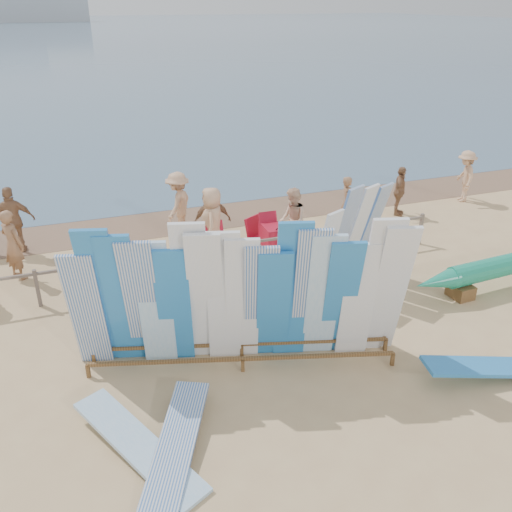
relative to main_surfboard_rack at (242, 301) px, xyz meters
name	(u,v)px	position (x,y,z in m)	size (l,w,h in m)	color
ground	(254,343)	(0.42, 0.55, -1.36)	(160.00, 160.00, 0.00)	tan
ocean	(59,30)	(0.42, 128.55, -1.36)	(320.00, 240.00, 0.02)	#445F79
wet_sand_strip	(176,219)	(0.42, 7.75, -1.36)	(40.00, 2.60, 0.01)	brown
distant_ship	(7,3)	(-11.58, 180.55, 3.95)	(45.00, 8.00, 14.00)	#999EA3
fence	(212,254)	(0.42, 3.55, -0.73)	(12.08, 0.08, 0.90)	#79675B
main_surfboard_rack	(242,301)	(0.00, 0.00, 0.00)	(5.97, 2.41, 3.02)	brown
side_surfboard_rack	(349,239)	(3.33, 2.14, -0.18)	(2.35, 1.56, 2.59)	brown
vendor_table	(349,294)	(2.81, 1.04, -0.97)	(1.06, 0.92, 1.18)	brown
flat_board_a	(139,453)	(-2.20, -1.59, -1.36)	(0.56, 2.70, 0.07)	#8DBDE2
flat_board_e	(176,456)	(-1.68, -1.84, -1.36)	(0.56, 2.70, 0.07)	silver
flat_board_d	(492,377)	(4.14, -1.94, -1.36)	(0.56, 2.70, 0.07)	#2779C4
beach_chair_left	(217,249)	(0.83, 4.57, -1.08)	(0.71, 0.72, 0.95)	#B2132A
beach_chair_right	(259,240)	(2.07, 4.77, -1.10)	(0.78, 0.78, 0.88)	#B2132A
stroller	(272,240)	(2.23, 4.20, -0.90)	(0.59, 0.85, 1.15)	#B2132A
beachgoer_4	(212,222)	(0.82, 4.95, -0.46)	(1.05, 0.45, 1.79)	#8C6042
beachgoer_8	(292,221)	(2.87, 4.35, -0.48)	(0.85, 0.41, 1.76)	beige
beachgoer_1	(13,245)	(-4.07, 5.19, -0.47)	(0.64, 0.35, 1.77)	#8C6042
beachgoer_10	(400,191)	(7.12, 5.72, -0.58)	(0.91, 0.40, 1.56)	#8C6042
beachgoer_3	(178,204)	(0.26, 6.47, -0.42)	(1.21, 0.50, 1.87)	tan
beachgoer_6	(212,222)	(0.79, 4.80, -0.41)	(0.92, 0.44, 1.89)	tan
beachgoer_extra_1	(14,220)	(-4.11, 6.79, -0.44)	(1.08, 0.47, 1.84)	#8C6042
beachgoer_extra_0	(465,176)	(9.92, 6.12, -0.50)	(1.11, 0.46, 1.72)	tan
beachgoer_7	(347,202)	(5.06, 5.33, -0.57)	(0.58, 0.32, 1.58)	#8C6042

